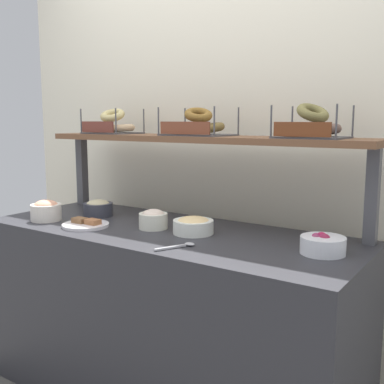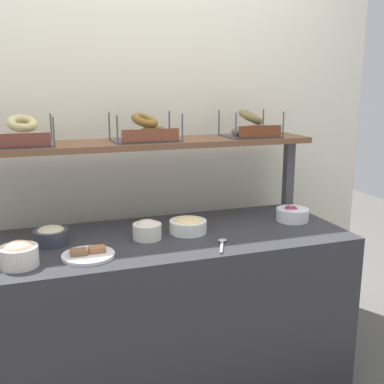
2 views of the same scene
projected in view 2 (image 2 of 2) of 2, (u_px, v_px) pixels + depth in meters
The scene contains 14 objects.
back_wall at pixel (134, 149), 2.69m from camera, with size 3.02×0.06×2.40m, color white.
deli_counter at pixel (162, 317), 2.36m from camera, with size 1.82×0.70×0.85m, color #2D2D33.
shelf_riser_right at pixel (288, 174), 2.74m from camera, with size 0.05×0.05×0.40m, color #4C4C51.
upper_shelf at pixel (145, 144), 2.42m from camera, with size 1.78×0.32×0.03m, color brown.
bowl_potato_salad at pixel (147, 229), 2.22m from camera, with size 0.14×0.14×0.09m.
bowl_tuna_salad at pixel (51, 235), 2.14m from camera, with size 0.16×0.16×0.09m.
bowl_beet_salad at pixel (292, 214), 2.51m from camera, with size 0.17×0.17×0.08m.
bowl_lox_spread at pixel (19, 254), 1.88m from camera, with size 0.15×0.15×0.11m.
bowl_egg_salad at pixel (188, 225), 2.31m from camera, with size 0.18×0.18×0.08m.
serving_plate_white at pixel (88, 255), 1.99m from camera, with size 0.22×0.22×0.04m.
serving_spoon_near_plate at pixel (222, 243), 2.14m from camera, with size 0.09×0.16×0.01m.
bagel_basket_plain at pixel (23, 135), 2.21m from camera, with size 0.28×0.25×0.15m.
bagel_basket_cinnamon_raisin at pixel (145, 132), 2.40m from camera, with size 0.34×0.27×0.15m.
bagel_basket_poppy at pixel (250, 128), 2.58m from camera, with size 0.29×0.26×0.16m.
Camera 2 is at (-0.56, -2.08, 1.57)m, focal length 44.08 mm.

